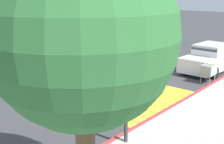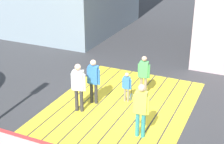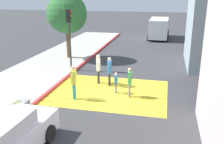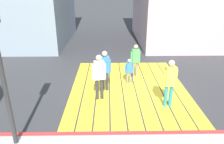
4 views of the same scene
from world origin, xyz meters
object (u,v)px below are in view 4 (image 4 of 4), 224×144
at_px(pedestrian_adult_side, 170,80).
at_px(pedestrian_adult_lead, 105,68).
at_px(pedestrian_adult_trailing, 135,59).
at_px(pedestrian_child_with_racket, 129,70).
at_px(pedestrian_teen_behind, 99,74).

bearing_deg(pedestrian_adult_side, pedestrian_adult_lead, 59.94).
relative_size(pedestrian_adult_lead, pedestrian_adult_trailing, 1.08).
bearing_deg(pedestrian_adult_side, pedestrian_adult_trailing, 17.81).
relative_size(pedestrian_adult_side, pedestrian_child_with_racket, 1.52).
height_order(pedestrian_adult_lead, pedestrian_child_with_racket, pedestrian_adult_lead).
bearing_deg(pedestrian_teen_behind, pedestrian_adult_trailing, -37.07).
xyz_separation_m(pedestrian_adult_side, pedestrian_teen_behind, (0.61, 2.52, 0.00)).
bearing_deg(pedestrian_teen_behind, pedestrian_adult_lead, -15.45).
bearing_deg(pedestrian_adult_side, pedestrian_teen_behind, 76.47).
distance_m(pedestrian_adult_trailing, pedestrian_teen_behind, 2.71).
xyz_separation_m(pedestrian_adult_lead, pedestrian_adult_trailing, (1.43, -1.43, -0.07)).
xyz_separation_m(pedestrian_adult_lead, pedestrian_teen_behind, (-0.73, 0.20, 0.04)).
bearing_deg(pedestrian_adult_side, pedestrian_child_with_racket, 32.52).
height_order(pedestrian_adult_lead, pedestrian_teen_behind, pedestrian_teen_behind).
distance_m(pedestrian_adult_side, pedestrian_child_with_racket, 2.36).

